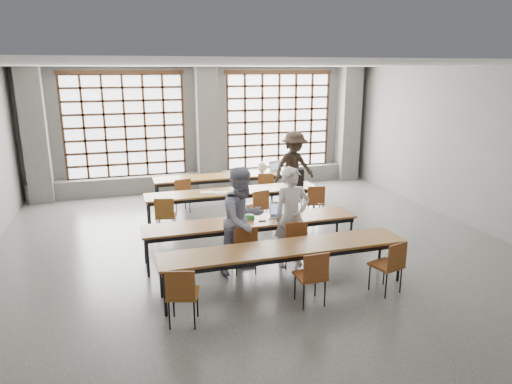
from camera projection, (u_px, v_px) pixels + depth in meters
floor at (263, 255)px, 8.69m from camera, size 11.00×11.00×0.00m
ceiling at (264, 65)px, 7.78m from camera, size 11.00×11.00×0.00m
wall_back at (205, 129)px, 13.31m from camera, size 10.00×0.00×10.00m
wall_front at (508, 322)px, 3.16m from camera, size 10.00×0.00×10.00m
wall_right at (488, 151)px, 9.65m from camera, size 0.00×11.00×11.00m
column_left at (36, 136)px, 11.77m from camera, size 0.60×0.55×3.50m
column_mid at (207, 130)px, 13.05m from camera, size 0.60×0.55×3.50m
column_right at (348, 124)px, 14.33m from camera, size 0.60×0.55×3.50m
window_left at (125, 127)px, 12.56m from camera, size 3.32×0.12×3.00m
window_right at (279, 121)px, 13.83m from camera, size 3.32×0.12×3.00m
sill_ledge at (208, 180)px, 13.52m from camera, size 9.80×0.35×0.50m
desk_row_a at (230, 177)px, 12.06m from camera, size 4.00×0.70×0.73m
desk_row_b at (233, 193)px, 10.51m from camera, size 4.00×0.70×0.73m
desk_row_c at (251, 224)px, 8.45m from camera, size 4.00×0.70×0.73m
desk_row_d at (285, 250)px, 7.21m from camera, size 4.00×0.70×0.73m
chair_back_left at (181, 192)px, 11.12m from camera, size 0.49×0.49×0.88m
chair_back_mid at (266, 185)px, 11.74m from camera, size 0.52×0.52×0.88m
chair_back_right at (295, 183)px, 11.97m from camera, size 0.44×0.44×0.88m
chair_mid_left at (165, 213)px, 9.51m from camera, size 0.50×0.51×0.88m
chair_mid_centre at (258, 205)px, 10.09m from camera, size 0.50×0.51×0.88m
chair_mid_right at (315, 199)px, 10.47m from camera, size 0.50×0.50×0.88m
chair_front_left at (245, 244)px, 7.81m from camera, size 0.44×0.45×0.88m
chair_front_right at (294, 239)px, 8.07m from camera, size 0.43×0.44×0.88m
chair_near_left at (182, 291)px, 6.18m from camera, size 0.52×0.53×0.88m
chair_near_mid at (312, 273)px, 6.72m from camera, size 0.42×0.43×0.88m
chair_near_right at (390, 262)px, 7.10m from camera, size 0.52×0.52×0.88m
student_male at (292, 217)px, 8.09m from camera, size 0.66×0.43×1.80m
student_female at (243, 220)px, 7.83m from camera, size 1.12×1.02×1.86m
student_back at (294, 167)px, 11.98m from camera, size 1.35×0.97×1.88m
laptop_front at (279, 213)px, 8.67m from camera, size 0.45×0.42×0.26m
laptop_back at (276, 169)px, 12.50m from camera, size 0.43×0.39×0.26m
mouse at (299, 215)px, 8.68m from camera, size 0.12×0.10×0.04m
green_box at (248, 217)px, 8.48m from camera, size 0.26×0.19×0.09m
phone at (262, 221)px, 8.39m from camera, size 0.13×0.06×0.01m
paper_sheet_a at (207, 192)px, 10.37m from camera, size 0.31×0.23×0.00m
paper_sheet_b at (221, 192)px, 10.36m from camera, size 0.30×0.22×0.00m
backpack at (297, 177)px, 10.94m from camera, size 0.37×0.29×0.40m
plastic_bag at (262, 167)px, 12.31m from camera, size 0.30×0.26×0.29m
red_pouch at (183, 290)px, 6.26m from camera, size 0.21×0.13×0.06m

